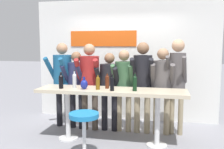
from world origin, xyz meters
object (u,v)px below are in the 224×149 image
Objects in this scene: person_rightmost at (177,75)px; wine_bottle_5 at (61,81)px; tasting_table at (111,97)px; person_left at (77,81)px; person_right at (143,77)px; person_center_right at (124,82)px; wine_bottle_3 at (112,83)px; person_center_left at (89,77)px; wine_bottle_0 at (98,82)px; wine_bottle_4 at (107,81)px; person_far_left at (62,75)px; bar_stool at (84,128)px; person_center at (109,84)px; wine_bottle_1 at (135,83)px; wine_bottle_2 at (74,80)px; person_far_right at (162,82)px; decorative_vase at (84,84)px.

person_rightmost reaches higher than wine_bottle_5.
tasting_table is 1.07m from person_left.
person_left is 0.89× the size of person_right.
person_center_right is 0.89× the size of person_rightmost.
person_left is 1.20m from wine_bottle_3.
person_center_left is at bearing 64.81° from wine_bottle_5.
person_rightmost is at bearing 2.17° from person_center_right.
person_center_right is (0.13, 0.62, 0.19)m from tasting_table.
wine_bottle_4 is (0.13, 0.15, 0.01)m from wine_bottle_0.
tasting_table is 9.03× the size of wine_bottle_5.
person_rightmost is (1.03, 0.03, 0.16)m from person_center_right.
person_left is at bearing 179.02° from person_right.
person_far_left is at bearing -171.10° from person_rightmost.
bar_stool is 0.45× the size of person_center.
wine_bottle_2 is (-1.11, 0.07, 0.00)m from wine_bottle_1.
person_far_right is 5.77× the size of wine_bottle_5.
person_rightmost is (1.16, 0.65, 0.35)m from tasting_table.
person_center_left is at bearing -179.42° from person_far_right.
wine_bottle_5 is (0.30, -0.76, 0.00)m from person_far_left.
person_center_left reaches higher than person_center.
wine_bottle_1 is (0.43, -0.08, 0.28)m from tasting_table.
wine_bottle_1 is (-0.73, -0.73, -0.07)m from person_rightmost.
wine_bottle_5 is 1.33× the size of decorative_vase.
person_center_left is 6.60× the size of wine_bottle_0.
person_center is 0.88× the size of person_right.
person_right reaches higher than person_center_left.
wine_bottle_2 is at bearing -152.94° from person_right.
person_center_left is 0.76m from wine_bottle_5.
wine_bottle_1 is at bearing -3.74° from wine_bottle_2.
person_right is at bearing 3.27° from person_center.
wine_bottle_3 is (-1.11, -0.80, -0.08)m from person_rightmost.
person_rightmost is 1.38m from wine_bottle_4.
person_rightmost reaches higher than wine_bottle_2.
bar_stool is at bearing -137.56° from wine_bottle_1.
wine_bottle_0 is (-0.35, -0.70, 0.07)m from person_center_right.
person_center_right is at bearing 7.44° from person_left.
wine_bottle_1 is at bearing -66.32° from person_center_right.
person_far_left is 1.69m from person_right.
person_far_right is 1.52m from decorative_vase.
decorative_vase is at bearing -175.16° from wine_bottle_0.
person_center_right is 0.98× the size of person_far_right.
person_rightmost is 6.36× the size of wine_bottle_5.
person_left is 0.91× the size of person_center_left.
wine_bottle_2 reaches higher than tasting_table.
person_rightmost is (2.35, 0.00, 0.08)m from person_far_left.
person_center_left is at bearing 130.77° from wine_bottle_3.
person_center_left is at bearing -178.85° from person_right.
wine_bottle_5 is (-0.67, -0.03, 0.01)m from wine_bottle_0.
tasting_table is 1.09m from person_far_right.
person_center_right is (0.29, 0.01, 0.05)m from person_center.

